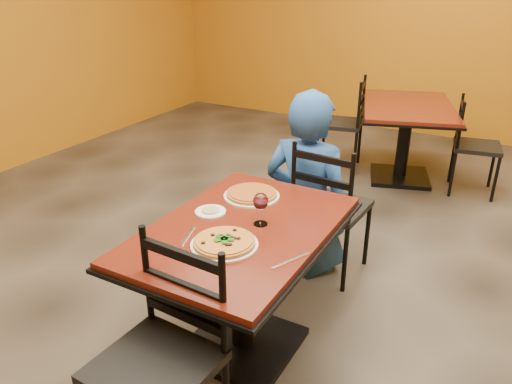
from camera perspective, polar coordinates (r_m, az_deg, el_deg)
The scene contains 18 objects.
floor at distance 3.19m, azimuth 3.14°, elevation -12.21°, with size 7.00×8.00×0.01m, color black.
wall_back at distance 6.43m, azimuth 20.37°, elevation 19.30°, with size 7.00×0.01×3.00m, color #B66E14.
table_main at distance 2.51m, azimuth -1.65°, elevation -7.90°, with size 0.83×1.23×0.75m.
table_second at distance 4.95m, azimuth 16.98°, elevation 7.50°, with size 1.17×1.43×0.75m.
chair_main_near at distance 2.07m, azimuth -11.67°, elevation -19.31°, with size 0.43×0.43×0.96m, color black, non-canonical shape.
chair_main_far at distance 3.28m, azimuth 8.80°, elevation -1.77°, with size 0.43×0.43×0.94m, color black, non-canonical shape.
chair_second_left at distance 5.14m, azimuth 9.73°, elevation 7.81°, with size 0.43×0.43×0.94m, color black, non-canonical shape.
chair_second_right at distance 4.90m, azimuth 24.25°, elevation 4.78°, with size 0.40×0.40×0.88m, color black, non-canonical shape.
diner at distance 3.27m, azimuth 6.03°, elevation 1.20°, with size 0.62×0.40×1.24m, color #1C549B.
plate_main at distance 2.25m, azimuth -3.68°, elevation -6.10°, with size 0.31×0.31×0.01m, color white.
pizza_main at distance 2.24m, azimuth -3.69°, elevation -5.75°, with size 0.28×0.28×0.02m, color maroon.
plate_far at distance 2.72m, azimuth -0.51°, elevation -0.45°, with size 0.31×0.31×0.01m, color white.
pizza_far at distance 2.71m, azimuth -0.51°, elevation -0.14°, with size 0.28×0.28×0.02m, color #B47C22.
side_plate at distance 2.55m, azimuth -5.30°, elevation -2.29°, with size 0.16×0.16×0.01m, color white.
dip at distance 2.55m, azimuth -5.30°, elevation -2.11°, with size 0.09×0.09×0.01m, color tan.
wine_glass at distance 2.39m, azimuth 0.54°, elevation -1.83°, with size 0.08×0.08×0.18m, color white, non-canonical shape.
fork at distance 2.35m, azimuth -7.96°, elevation -5.06°, with size 0.01×0.19×0.00m, color silver.
knife at distance 2.14m, azimuth 4.10°, elevation -7.92°, with size 0.01×0.21×0.00m, color silver.
Camera 1 is at (1.09, -2.32, 1.89)m, focal length 34.52 mm.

